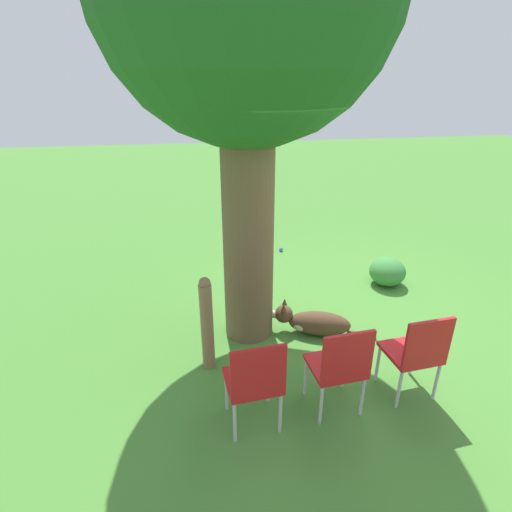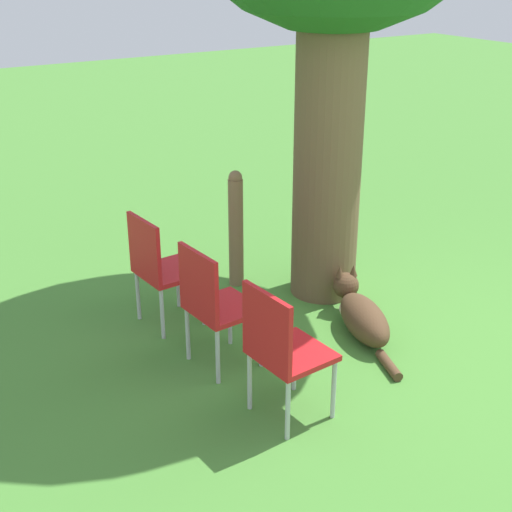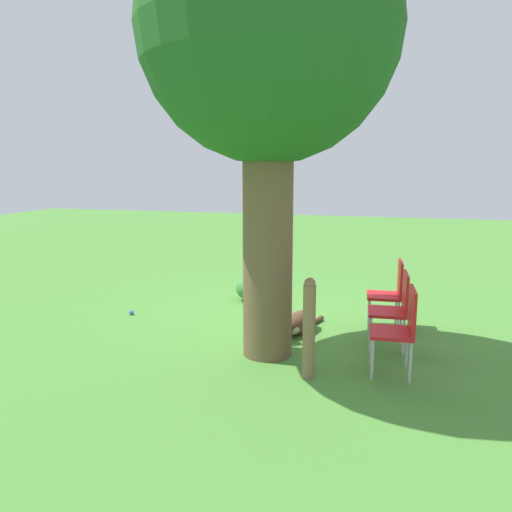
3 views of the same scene
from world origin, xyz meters
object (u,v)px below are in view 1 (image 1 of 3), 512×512
(red_chair_2, at_px, (255,380))
(tennis_ball, at_px, (281,249))
(dog, at_px, (313,322))
(red_chair_0, at_px, (417,351))
(red_chair_1, at_px, (340,364))
(fence_post, at_px, (207,323))

(red_chair_2, bearing_deg, tennis_ball, -21.03)
(red_chair_2, bearing_deg, dog, -40.33)
(dog, bearing_deg, red_chair_2, 72.76)
(dog, bearing_deg, red_chair_0, 136.04)
(dog, relative_size, tennis_ball, 17.35)
(red_chair_0, xyz_separation_m, red_chair_1, (-0.06, 0.74, 0.00))
(fence_post, xyz_separation_m, red_chair_0, (-0.75, -1.80, -0.00))
(red_chair_1, bearing_deg, tennis_ball, -10.00)
(dog, xyz_separation_m, red_chair_2, (-1.23, 0.90, 0.36))
(dog, bearing_deg, tennis_ball, -75.92)
(dog, height_order, fence_post, fence_post)
(tennis_ball, bearing_deg, red_chair_2, 163.30)
(red_chair_0, relative_size, red_chair_2, 1.00)
(fence_post, relative_size, red_chair_2, 1.14)
(tennis_ball, bearing_deg, fence_post, 152.94)
(red_chair_2, xyz_separation_m, tennis_ball, (3.64, -1.09, -0.48))
(dog, height_order, red_chair_2, red_chair_2)
(tennis_ball, bearing_deg, red_chair_1, 174.34)
(red_chair_1, distance_m, red_chair_2, 0.74)
(red_chair_0, bearing_deg, tennis_ball, 1.83)
(dog, xyz_separation_m, fence_post, (-0.37, 1.22, 0.37))
(red_chair_0, relative_size, tennis_ball, 13.17)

